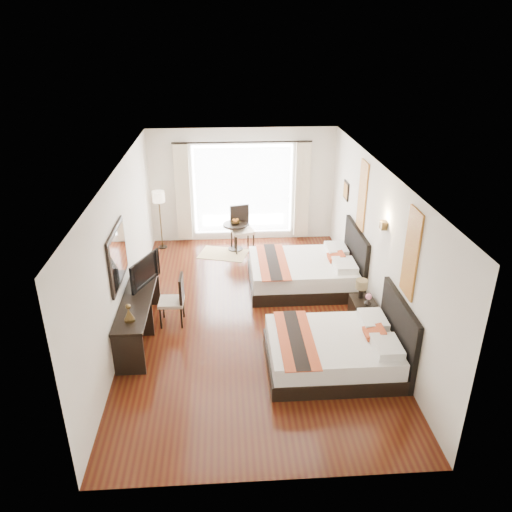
{
  "coord_description": "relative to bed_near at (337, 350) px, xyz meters",
  "views": [
    {
      "loc": [
        -0.45,
        -8.02,
        4.96
      ],
      "look_at": [
        0.1,
        0.31,
        1.09
      ],
      "focal_mm": 35.0,
      "sensor_mm": 36.0,
      "label": 1
    }
  ],
  "objects": [
    {
      "name": "drape_right",
      "position": [
        0.19,
        5.24,
        0.97
      ],
      "size": [
        0.35,
        0.14,
        2.35
      ],
      "primitive_type": "cube",
      "color": "beige",
      "rests_on": "floor"
    },
    {
      "name": "drape_left",
      "position": [
        -2.71,
        5.24,
        0.97
      ],
      "size": [
        0.35,
        0.14,
        2.35
      ],
      "primitive_type": "cube",
      "color": "beige",
      "rests_on": "floor"
    },
    {
      "name": "wall_entry",
      "position": [
        -1.26,
        -2.14,
        1.09
      ],
      "size": [
        4.5,
        0.01,
        2.8
      ],
      "primitive_type": "cube",
      "color": "silver",
      "rests_on": "floor"
    },
    {
      "name": "mirror_frame",
      "position": [
        -3.48,
        1.08,
        1.24
      ],
      "size": [
        0.04,
        1.25,
        0.95
      ],
      "primitive_type": "cube",
      "color": "black",
      "rests_on": "wall_desk"
    },
    {
      "name": "jute_rug",
      "position": [
        -1.78,
        4.43,
        -0.3
      ],
      "size": [
        1.27,
        1.03,
        0.01
      ],
      "primitive_type": "cube",
      "rotation": [
        0.0,
        0.0,
        -0.29
      ],
      "color": "tan",
      "rests_on": "floor"
    },
    {
      "name": "bed_near",
      "position": [
        0.0,
        0.0,
        0.0
      ],
      "size": [
        2.09,
        1.63,
        1.18
      ],
      "color": "black",
      "rests_on": "floor"
    },
    {
      "name": "mirror_glass",
      "position": [
        -3.46,
        1.08,
        1.24
      ],
      "size": [
        0.01,
        1.12,
        0.82
      ],
      "primitive_type": "cube",
      "color": "white",
      "rests_on": "mirror_frame"
    },
    {
      "name": "desk_chair",
      "position": [
        -2.7,
        1.46,
        -0.02
      ],
      "size": [
        0.45,
        0.45,
        0.95
      ],
      "rotation": [
        0.0,
        0.0,
        3.12
      ],
      "color": "beige",
      "rests_on": "floor"
    },
    {
      "name": "wall_window",
      "position": [
        -1.26,
        5.35,
        1.09
      ],
      "size": [
        4.5,
        0.01,
        2.8
      ],
      "primitive_type": "cube",
      "color": "silver",
      "rests_on": "floor"
    },
    {
      "name": "art_panel_far",
      "position": [
        0.97,
        2.72,
        1.64
      ],
      "size": [
        0.03,
        0.5,
        1.35
      ],
      "primitive_type": "cube",
      "color": "maroon",
      "rests_on": "wall_headboard"
    },
    {
      "name": "bronze_figurine",
      "position": [
        -3.25,
        0.37,
        0.58
      ],
      "size": [
        0.18,
        0.18,
        0.26
      ],
      "primitive_type": null,
      "rotation": [
        0.0,
        0.0,
        -0.06
      ],
      "color": "#463419",
      "rests_on": "console_desk"
    },
    {
      "name": "bed_far",
      "position": [
        -0.06,
        2.72,
        0.02
      ],
      "size": [
        2.21,
        1.73,
        1.25
      ],
      "color": "black",
      "rests_on": "floor"
    },
    {
      "name": "vase",
      "position": [
        0.74,
        1.01,
        0.26
      ],
      "size": [
        0.14,
        0.14,
        0.13
      ],
      "primitive_type": "imported",
      "rotation": [
        0.0,
        0.0,
        0.15
      ],
      "color": "black",
      "rests_on": "nightstand"
    },
    {
      "name": "floor",
      "position": [
        -1.26,
        1.61,
        -0.31
      ],
      "size": [
        4.5,
        7.5,
        0.01
      ],
      "primitive_type": "cube",
      "color": "#3C120A",
      "rests_on": "ground"
    },
    {
      "name": "sheer_curtain",
      "position": [
        -1.26,
        5.28,
        0.99
      ],
      "size": [
        2.3,
        0.02,
        2.1
      ],
      "primitive_type": "cube",
      "color": "white",
      "rests_on": "wall_window"
    },
    {
      "name": "wall_sconce",
      "position": [
        0.93,
        1.21,
        1.61
      ],
      "size": [
        0.1,
        0.14,
        0.14
      ],
      "primitive_type": "cube",
      "color": "#463419",
      "rests_on": "wall_headboard"
    },
    {
      "name": "television",
      "position": [
        -3.23,
        1.62,
        0.71
      ],
      "size": [
        0.47,
        0.87,
        0.52
      ],
      "primitive_type": "imported",
      "rotation": [
        0.0,
        0.0,
        1.15
      ],
      "color": "black",
      "rests_on": "console_desk"
    },
    {
      "name": "ceiling",
      "position": [
        -1.26,
        1.61,
        2.48
      ],
      "size": [
        4.5,
        7.5,
        0.02
      ],
      "primitive_type": "cube",
      "color": "white",
      "rests_on": "wall_headboard"
    },
    {
      "name": "wall_headboard",
      "position": [
        0.98,
        1.61,
        1.09
      ],
      "size": [
        0.01,
        7.5,
        2.8
      ],
      "primitive_type": "cube",
      "color": "silver",
      "rests_on": "floor"
    },
    {
      "name": "art_panel_near",
      "position": [
        0.97,
        0.0,
        1.64
      ],
      "size": [
        0.03,
        0.5,
        1.35
      ],
      "primitive_type": "cube",
      "color": "maroon",
      "rests_on": "wall_headboard"
    },
    {
      "name": "console_desk",
      "position": [
        -3.25,
        1.08,
        0.07
      ],
      "size": [
        0.5,
        2.2,
        0.76
      ],
      "primitive_type": "cube",
      "color": "black",
      "rests_on": "floor"
    },
    {
      "name": "side_table",
      "position": [
        -1.48,
        4.67,
        0.03
      ],
      "size": [
        0.58,
        0.58,
        0.67
      ],
      "primitive_type": "cylinder",
      "color": "black",
      "rests_on": "floor"
    },
    {
      "name": "window_glass",
      "position": [
        -1.26,
        5.34,
        0.99
      ],
      "size": [
        2.4,
        0.02,
        2.2
      ],
      "primitive_type": "cube",
      "color": "white",
      "rests_on": "wall_window"
    },
    {
      "name": "table_lamp",
      "position": [
        0.69,
        1.3,
        0.43
      ],
      "size": [
        0.22,
        0.22,
        0.34
      ],
      "color": "black",
      "rests_on": "nightstand"
    },
    {
      "name": "wall_desk",
      "position": [
        -3.51,
        1.61,
        1.09
      ],
      "size": [
        0.01,
        7.5,
        2.8
      ],
      "primitive_type": "cube",
      "color": "silver",
      "rests_on": "floor"
    },
    {
      "name": "fruit_bowl",
      "position": [
        -1.47,
        4.68,
        0.39
      ],
      "size": [
        0.25,
        0.25,
        0.06
      ],
      "primitive_type": "imported",
      "rotation": [
        0.0,
        0.0,
        -0.07
      ],
      "color": "#473419",
      "rests_on": "side_table"
    },
    {
      "name": "floor_lamp",
      "position": [
        -3.26,
        4.92,
        0.9
      ],
      "size": [
        0.29,
        0.29,
        1.43
      ],
      "color": "black",
      "rests_on": "floor"
    },
    {
      "name": "nightstand",
      "position": [
        0.72,
        1.21,
        -0.06
      ],
      "size": [
        0.41,
        0.51,
        0.49
      ],
      "primitive_type": "cube",
      "color": "black",
      "rests_on": "floor"
    },
    {
      "name": "window_chair",
      "position": [
        -1.32,
        4.66,
        0.02
      ],
      "size": [
        0.61,
        0.61,
        1.08
      ],
      "rotation": [
        0.0,
        0.0,
        -1.3
      ],
      "color": "beige",
      "rests_on": "floor"
    }
  ]
}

